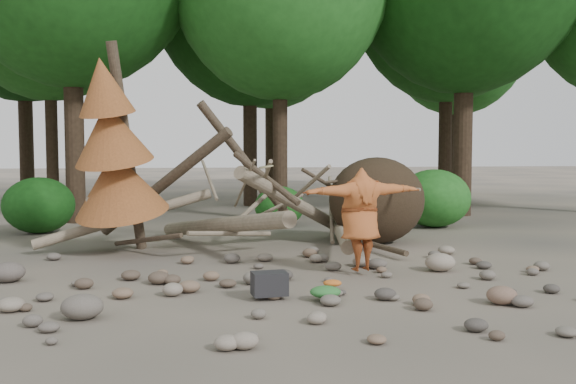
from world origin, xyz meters
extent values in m
plane|color=#514C44|center=(0.00, 0.00, 0.00)|extent=(120.00, 120.00, 0.00)
ellipsoid|color=#332619|center=(2.60, 4.30, 0.99)|extent=(2.20, 1.87, 1.98)
cylinder|color=gray|center=(-1.00, 3.70, 0.55)|extent=(2.61, 5.11, 1.08)
cylinder|color=gray|center=(0.80, 4.20, 0.90)|extent=(3.18, 3.71, 1.90)
cylinder|color=brown|center=(-2.20, 4.60, 1.40)|extent=(3.08, 1.91, 2.49)
cylinder|color=gray|center=(1.60, 3.50, 0.35)|extent=(1.13, 4.98, 0.43)
cylinder|color=brown|center=(-0.30, 4.80, 1.80)|extent=(2.39, 1.03, 2.89)
cylinder|color=gray|center=(-3.00, 4.00, 0.70)|extent=(3.71, 0.86, 1.20)
cylinder|color=#4C3F30|center=(-2.50, 3.50, 0.30)|extent=(1.52, 1.70, 0.49)
cylinder|color=gray|center=(0.20, 4.40, 0.80)|extent=(1.57, 0.85, 0.69)
cylinder|color=#4C3F30|center=(1.80, 4.90, 1.20)|extent=(1.92, 1.25, 1.10)
cylinder|color=gray|center=(-1.20, 4.20, 1.50)|extent=(0.37, 1.42, 0.85)
cylinder|color=#4C3F30|center=(2.20, 3.20, 0.15)|extent=(0.79, 2.54, 0.12)
cylinder|color=gray|center=(-0.80, 3.10, 0.45)|extent=(1.78, 1.11, 0.29)
cylinder|color=#4C3F30|center=(-2.90, 3.80, 2.20)|extent=(0.67, 1.13, 4.35)
cone|color=brown|center=(-3.06, 3.49, 1.50)|extent=(2.06, 2.13, 1.86)
cone|color=brown|center=(-3.16, 3.28, 2.50)|extent=(1.71, 1.78, 1.65)
cone|color=brown|center=(-3.26, 3.09, 3.40)|extent=(1.23, 1.30, 1.41)
cylinder|color=#38281C|center=(-5.00, 9.50, 4.48)|extent=(0.56, 0.56, 8.96)
cylinder|color=#38281C|center=(1.00, 9.20, 3.57)|extent=(0.44, 0.44, 7.14)
cylinder|color=#38281C|center=(7.00, 9.80, 4.72)|extent=(0.60, 0.60, 9.45)
cylinder|color=#38281C|center=(-6.50, 13.50, 3.78)|extent=(0.42, 0.42, 7.56)
cylinder|color=#38281C|center=(0.50, 14.20, 4.27)|extent=(0.52, 0.52, 8.54)
cylinder|color=#38281C|center=(8.00, 13.80, 4.06)|extent=(0.50, 0.50, 8.12)
cylinder|color=#38281C|center=(-9.00, 20.00, 4.83)|extent=(0.62, 0.62, 9.66)
cylinder|color=#38281C|center=(2.00, 20.50, 4.38)|extent=(0.54, 0.54, 8.75)
ellipsoid|color=#267023|center=(2.00, 20.50, 9.00)|extent=(8.00, 8.00, 10.00)
cylinder|color=#38281C|center=(11.00, 20.00, 3.92)|extent=(0.46, 0.46, 7.84)
ellipsoid|color=#1E5F1B|center=(11.00, 20.00, 8.06)|extent=(7.17, 7.17, 8.60)
ellipsoid|color=#154B14|center=(-5.50, 7.20, 0.72)|extent=(1.80, 1.80, 1.44)
ellipsoid|color=#1E5F1B|center=(0.80, 7.80, 0.56)|extent=(1.40, 1.40, 1.12)
ellipsoid|color=#267023|center=(5.00, 7.00, 0.80)|extent=(2.00, 2.00, 1.60)
imported|color=#AF5527|center=(1.32, 0.81, 0.97)|extent=(2.26, 0.98, 1.78)
cylinder|color=#958A5E|center=(-0.25, 1.35, 1.86)|extent=(0.34, 0.34, 0.08)
cube|color=black|center=(-0.43, -0.75, 0.17)|extent=(0.54, 0.39, 0.34)
ellipsoid|color=#2B6C2F|center=(0.35, -0.99, 0.08)|extent=(0.45, 0.37, 0.17)
ellipsoid|color=#C36221|center=(0.61, -0.27, 0.05)|extent=(0.29, 0.24, 0.10)
ellipsoid|color=#645C53|center=(-2.93, -1.51, 0.16)|extent=(0.54, 0.49, 0.32)
ellipsoid|color=#7A5D4C|center=(2.77, -1.52, 0.13)|extent=(0.43, 0.39, 0.26)
ellipsoid|color=gray|center=(2.81, 0.91, 0.16)|extent=(0.54, 0.49, 0.32)
ellipsoid|color=#5D554F|center=(-4.54, 1.01, 0.17)|extent=(0.55, 0.50, 0.33)
camera|label=1|loc=(-1.44, -9.89, 2.20)|focal=40.00mm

